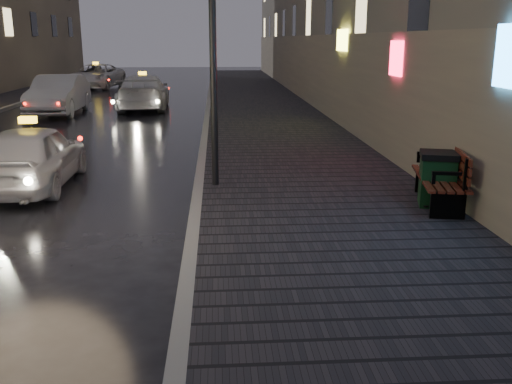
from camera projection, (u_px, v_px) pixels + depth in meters
ground at (34, 345)px, 5.84m from camera, size 120.00×120.00×0.00m
sidewalk at (261, 105)px, 26.31m from camera, size 4.60×58.00×0.15m
curb at (208, 106)px, 26.15m from camera, size 0.20×58.00×0.15m
curb_far at (10, 107)px, 25.57m from camera, size 0.20×58.00×0.15m
building_far_c at (2, 4)px, 41.11m from camera, size 6.00×22.00×11.00m
lamp_near at (212, 14)px, 10.83m from camera, size 0.36×0.36×5.28m
lamp_far at (215, 29)px, 26.25m from camera, size 0.36×0.36×5.28m
bench at (444, 176)px, 10.13m from camera, size 1.08×2.14×1.04m
trash_bin at (437, 178)px, 10.13m from camera, size 0.78×0.78×0.97m
taxi_near at (31, 156)px, 11.89m from camera, size 1.64×4.00×1.36m
car_left_mid at (59, 95)px, 23.63m from camera, size 1.76×4.87×1.60m
taxi_mid at (143, 92)px, 25.21m from camera, size 2.36×5.32×1.52m
taxi_far at (97, 76)px, 36.15m from camera, size 3.10×5.65×1.50m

